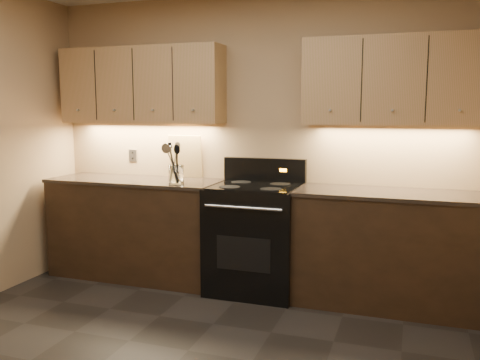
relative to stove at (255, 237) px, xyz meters
name	(u,v)px	position (x,y,z in m)	size (l,w,h in m)	color
wall_back	(258,140)	(-0.08, 0.32, 0.82)	(4.00, 0.04, 2.60)	#9E825D
counter_left	(137,228)	(-1.18, 0.02, -0.01)	(1.62, 0.62, 0.93)	black
counter_right	(387,249)	(1.10, 0.02, -0.01)	(1.46, 0.62, 0.93)	black
stove	(255,237)	(0.00, 0.00, 0.00)	(0.76, 0.68, 1.14)	black
upper_cab_left	(141,85)	(-1.18, 0.17, 1.32)	(1.60, 0.30, 0.70)	#AA7855
upper_cab_right	(394,81)	(1.10, 0.17, 1.32)	(1.44, 0.30, 0.70)	#AA7855
outlet_plate	(133,156)	(-1.38, 0.31, 0.64)	(0.09, 0.01, 0.12)	#B2B5BA
utensil_crock	(176,175)	(-0.69, -0.13, 0.53)	(0.15, 0.15, 0.17)	white
cutting_board	(186,156)	(-0.78, 0.28, 0.65)	(0.32, 0.02, 0.41)	#DBBF76
wooden_spoon	(171,162)	(-0.73, -0.14, 0.64)	(0.06, 0.06, 0.34)	#DBBF76
black_spoon	(177,162)	(-0.69, -0.10, 0.64)	(0.06, 0.06, 0.34)	black
black_turner	(177,162)	(-0.67, -0.15, 0.65)	(0.08, 0.08, 0.36)	black
steel_spatula	(180,162)	(-0.66, -0.11, 0.64)	(0.08, 0.08, 0.35)	silver
steel_skimmer	(180,163)	(-0.65, -0.14, 0.64)	(0.09, 0.09, 0.34)	silver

